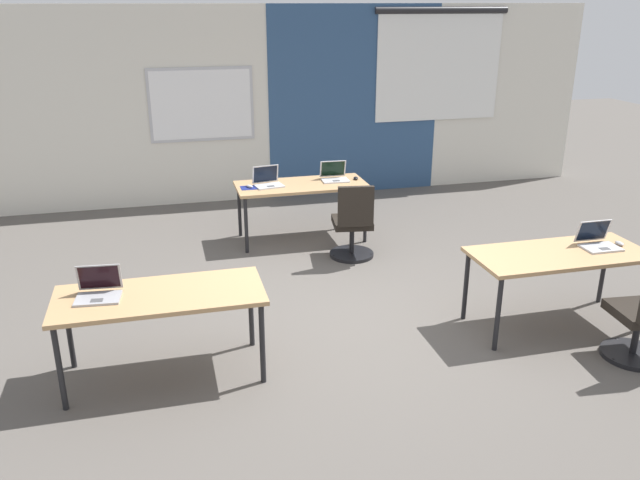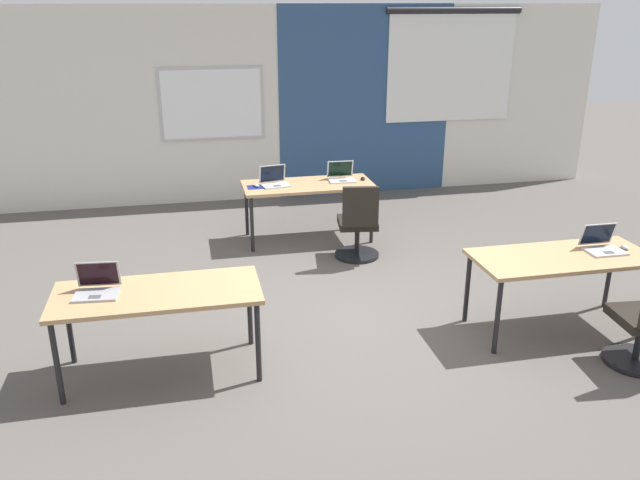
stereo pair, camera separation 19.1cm
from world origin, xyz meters
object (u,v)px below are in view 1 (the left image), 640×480
mouse_far_right (356,178)px  chair_far_right (353,228)px  desk_far_center (301,189)px  laptop_far_left (268,182)px  desk_near_left (160,300)px  laptop_far_right (334,176)px  laptop_near_right_end (598,242)px  desk_near_right (559,258)px  mouse_near_right_end (619,243)px  mouse_far_left (250,186)px  laptop_near_left_end (98,291)px

mouse_far_right → chair_far_right: bearing=-108.9°
desk_far_center → laptop_far_left: bearing=177.4°
desk_near_left → laptop_far_right: laptop_far_right is taller
mouse_far_right → laptop_near_right_end: laptop_near_right_end is taller
desk_near_left → desk_near_right: bearing=0.0°
desk_far_center → mouse_near_right_end: (2.39, -2.77, 0.08)m
mouse_far_left → mouse_near_right_end: mouse_far_left is taller
desk_near_right → mouse_far_left: size_ratio=13.97×
desk_near_left → laptop_near_left_end: (-0.45, 0.05, 0.11)m
mouse_near_right_end → chair_far_right: bearing=134.4°
chair_far_right → desk_far_center: bearing=-52.4°
laptop_near_left_end → chair_far_right: (2.63, 1.97, -0.39)m
mouse_far_left → mouse_far_right: (1.35, 0.06, -0.00)m
desk_near_right → laptop_far_left: size_ratio=4.31×
desk_near_left → laptop_near_left_end: 0.46m
laptop_near_left_end → desk_far_center: bearing=56.8°
laptop_near_left_end → desk_near_left: bearing=-1.0°
chair_far_right → mouse_near_right_end: bearing=143.0°
desk_far_center → mouse_far_left: mouse_far_left is taller
desk_near_right → mouse_near_right_end: (0.64, 0.03, 0.08)m
desk_near_left → chair_far_right: chair_far_right is taller
desk_near_right → laptop_far_right: size_ratio=4.67×
desk_far_center → laptop_near_right_end: (2.16, -2.76, 0.11)m
laptop_near_left_end → mouse_far_right: bearing=49.2°
mouse_far_left → laptop_near_left_end: size_ratio=0.32×
desk_near_left → laptop_far_right: (2.19, 2.87, 0.11)m
desk_far_center → mouse_far_right: size_ratio=15.13×
laptop_near_right_end → mouse_far_left: bearing=136.3°
chair_far_right → mouse_far_right: bearing=-100.4°
desk_near_left → mouse_near_right_end: bearing=0.4°
laptop_near_left_end → mouse_near_right_end: (4.58, -0.02, -0.03)m
chair_far_right → laptop_near_right_end: bearing=139.7°
laptop_near_left_end → laptop_far_right: size_ratio=1.04×
desk_near_right → laptop_far_right: (-1.31, 2.87, 0.11)m
desk_far_center → chair_far_right: 0.94m
desk_near_right → desk_far_center: size_ratio=1.00×
desk_near_left → laptop_near_left_end: size_ratio=4.51×
laptop_near_left_end → laptop_far_right: 3.86m
desk_near_right → mouse_far_right: mouse_far_right is taller
laptop_far_right → laptop_near_left_end: bearing=-130.5°
laptop_near_left_end → chair_far_right: size_ratio=0.39×
mouse_far_right → mouse_near_right_end: size_ratio=1.06×
mouse_far_right → laptop_near_right_end: size_ratio=0.32×
laptop_near_left_end → chair_far_right: 3.31m
mouse_far_right → laptop_near_right_end: bearing=-62.6°
mouse_far_left → laptop_far_right: (1.08, 0.09, 0.03)m
mouse_far_right → chair_far_right: (-0.28, -0.81, -0.36)m
laptop_far_left → chair_far_right: bearing=-53.2°
laptop_near_left_end → laptop_far_right: laptop_near_left_end is taller
laptop_far_left → mouse_near_right_end: bearing=-54.7°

